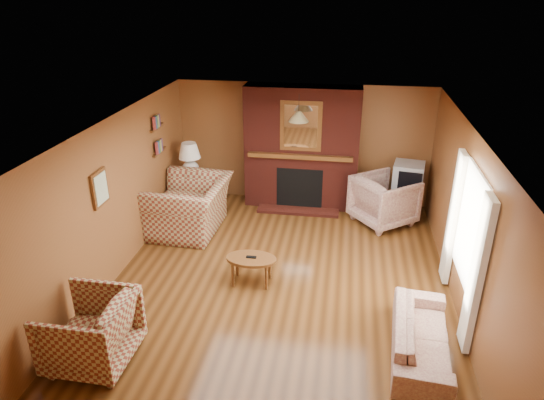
% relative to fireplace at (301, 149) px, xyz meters
% --- Properties ---
extents(floor, '(6.50, 6.50, 0.00)m').
position_rel_fireplace_xyz_m(floor, '(0.00, -2.98, -1.18)').
color(floor, '#42240E').
rests_on(floor, ground).
extents(ceiling, '(6.50, 6.50, 0.00)m').
position_rel_fireplace_xyz_m(ceiling, '(0.00, -2.98, 1.22)').
color(ceiling, white).
rests_on(ceiling, wall_back).
extents(wall_back, '(6.50, 0.00, 6.50)m').
position_rel_fireplace_xyz_m(wall_back, '(0.00, 0.27, 0.02)').
color(wall_back, brown).
rests_on(wall_back, floor).
extents(wall_front, '(6.50, 0.00, 6.50)m').
position_rel_fireplace_xyz_m(wall_front, '(0.00, -6.23, 0.02)').
color(wall_front, brown).
rests_on(wall_front, floor).
extents(wall_left, '(0.00, 6.50, 6.50)m').
position_rel_fireplace_xyz_m(wall_left, '(-2.50, -2.98, 0.02)').
color(wall_left, brown).
rests_on(wall_left, floor).
extents(wall_right, '(0.00, 6.50, 6.50)m').
position_rel_fireplace_xyz_m(wall_right, '(2.50, -2.98, 0.02)').
color(wall_right, brown).
rests_on(wall_right, floor).
extents(fireplace, '(2.20, 0.82, 2.40)m').
position_rel_fireplace_xyz_m(fireplace, '(0.00, 0.00, 0.00)').
color(fireplace, '#4E1711').
rests_on(fireplace, floor).
extents(window_right, '(0.10, 1.85, 2.00)m').
position_rel_fireplace_xyz_m(window_right, '(2.45, -3.18, -0.06)').
color(window_right, beige).
rests_on(window_right, wall_right).
extents(bookshelf, '(0.09, 0.55, 0.71)m').
position_rel_fireplace_xyz_m(bookshelf, '(-2.44, -1.08, 0.48)').
color(bookshelf, brown).
rests_on(bookshelf, wall_left).
extents(botanical_print, '(0.05, 0.40, 0.50)m').
position_rel_fireplace_xyz_m(botanical_print, '(-2.47, -3.28, 0.37)').
color(botanical_print, brown).
rests_on(botanical_print, wall_left).
extents(pendant_light, '(0.36, 0.36, 0.48)m').
position_rel_fireplace_xyz_m(pendant_light, '(0.00, -0.68, 0.82)').
color(pendant_light, black).
rests_on(pendant_light, ceiling).
extents(plaid_loveseat, '(1.33, 1.51, 0.95)m').
position_rel_fireplace_xyz_m(plaid_loveseat, '(-1.85, -1.42, -0.71)').
color(plaid_loveseat, maroon).
rests_on(plaid_loveseat, floor).
extents(plaid_armchair, '(0.97, 0.94, 0.87)m').
position_rel_fireplace_xyz_m(plaid_armchair, '(-1.95, -4.86, -0.75)').
color(plaid_armchair, maroon).
rests_on(plaid_armchair, floor).
extents(floral_sofa, '(0.80, 1.73, 0.49)m').
position_rel_fireplace_xyz_m(floral_sofa, '(1.90, -4.11, -0.94)').
color(floral_sofa, beige).
rests_on(floral_sofa, floor).
extents(floral_armchair, '(1.38, 1.38, 0.91)m').
position_rel_fireplace_xyz_m(floral_armchair, '(1.62, -0.57, -0.73)').
color(floral_armchair, beige).
rests_on(floral_armchair, floor).
extents(coffee_table, '(0.75, 0.47, 0.45)m').
position_rel_fireplace_xyz_m(coffee_table, '(-0.42, -2.93, -0.82)').
color(coffee_table, brown).
rests_on(coffee_table, floor).
extents(side_table, '(0.54, 0.54, 0.67)m').
position_rel_fireplace_xyz_m(side_table, '(-2.10, -0.53, -0.85)').
color(side_table, brown).
rests_on(side_table, floor).
extents(table_lamp, '(0.42, 0.42, 0.70)m').
position_rel_fireplace_xyz_m(table_lamp, '(-2.10, -0.53, -0.13)').
color(table_lamp, silver).
rests_on(table_lamp, side_table).
extents(tv_stand, '(0.53, 0.48, 0.56)m').
position_rel_fireplace_xyz_m(tv_stand, '(2.05, -0.18, -0.90)').
color(tv_stand, black).
rests_on(tv_stand, floor).
extents(crt_tv, '(0.63, 0.62, 0.51)m').
position_rel_fireplace_xyz_m(crt_tv, '(2.05, -0.19, -0.37)').
color(crt_tv, '#A2A4A9').
rests_on(crt_tv, tv_stand).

